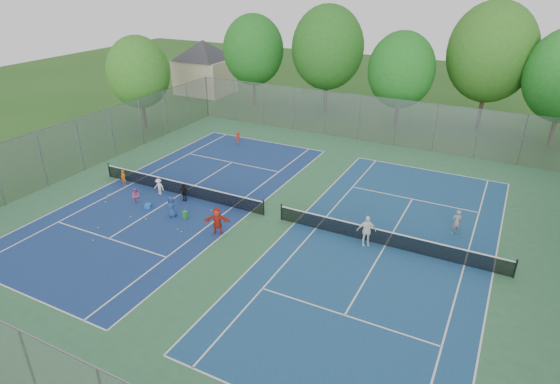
{
  "coord_description": "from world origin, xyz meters",
  "views": [
    {
      "loc": [
        11.85,
        -21.99,
        13.72
      ],
      "look_at": [
        0.0,
        1.0,
        1.3
      ],
      "focal_mm": 30.0,
      "sensor_mm": 36.0,
      "label": 1
    }
  ],
  "objects_px": {
    "ball_crate": "(148,206)",
    "instructor": "(457,222)",
    "net_left": "(180,188)",
    "net_right": "(386,239)",
    "ball_hopper": "(185,215)"
  },
  "relations": [
    {
      "from": "net_left",
      "to": "net_right",
      "type": "bearing_deg",
      "value": 0.0
    },
    {
      "from": "net_left",
      "to": "ball_crate",
      "type": "distance_m",
      "value": 2.6
    },
    {
      "from": "net_right",
      "to": "ball_hopper",
      "type": "bearing_deg",
      "value": -167.83
    },
    {
      "from": "net_right",
      "to": "ball_crate",
      "type": "xyz_separation_m",
      "value": [
        -14.55,
        -2.53,
        -0.3
      ]
    },
    {
      "from": "net_left",
      "to": "instructor",
      "type": "height_order",
      "value": "instructor"
    },
    {
      "from": "ball_hopper",
      "to": "instructor",
      "type": "xyz_separation_m",
      "value": [
        14.79,
        5.63,
        0.52
      ]
    },
    {
      "from": "ball_crate",
      "to": "instructor",
      "type": "height_order",
      "value": "instructor"
    },
    {
      "from": "net_left",
      "to": "ball_crate",
      "type": "height_order",
      "value": "net_left"
    },
    {
      "from": "ball_crate",
      "to": "instructor",
      "type": "xyz_separation_m",
      "value": [
        17.71,
        5.65,
        0.6
      ]
    },
    {
      "from": "instructor",
      "to": "ball_hopper",
      "type": "bearing_deg",
      "value": -6.48
    },
    {
      "from": "ball_hopper",
      "to": "ball_crate",
      "type": "bearing_deg",
      "value": -179.61
    },
    {
      "from": "net_left",
      "to": "instructor",
      "type": "bearing_deg",
      "value": 10.31
    },
    {
      "from": "ball_hopper",
      "to": "net_right",
      "type": "bearing_deg",
      "value": 12.17
    },
    {
      "from": "ball_hopper",
      "to": "instructor",
      "type": "bearing_deg",
      "value": 20.83
    },
    {
      "from": "net_left",
      "to": "ball_crate",
      "type": "relative_size",
      "value": 35.77
    }
  ]
}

